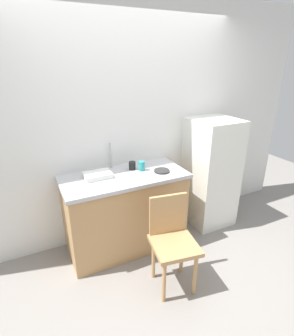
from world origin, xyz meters
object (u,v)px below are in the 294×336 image
object	(u,v)px
dish_tray	(98,175)
cup_teal	(142,166)
refrigerator	(210,173)
hotplate	(162,171)
chair	(172,239)
cup_black	(132,166)

from	to	relation	value
dish_tray	cup_teal	bearing A→B (deg)	-3.72
refrigerator	dish_tray	size ratio (longest dim) A/B	4.93
refrigerator	hotplate	distance (m)	0.83
refrigerator	chair	size ratio (longest dim) A/B	1.55
hotplate	cup_teal	xyz separation A→B (m)	(-0.18, 0.13, 0.04)
chair	refrigerator	bearing A→B (deg)	45.18
chair	cup_teal	world-z (taller)	cup_teal
refrigerator	cup_teal	size ratio (longest dim) A/B	13.09
refrigerator	chair	world-z (taller)	refrigerator
chair	hotplate	bearing A→B (deg)	79.50
refrigerator	hotplate	xyz separation A→B (m)	(-0.79, -0.12, 0.22)
cup_black	cup_teal	distance (m)	0.11
cup_black	hotplate	bearing A→B (deg)	-37.45
refrigerator	hotplate	bearing A→B (deg)	-171.19
chair	cup_teal	size ratio (longest dim) A/B	8.44
dish_tray	cup_black	bearing A→B (deg)	5.49
refrigerator	chair	xyz separation A→B (m)	(-1.01, -0.73, -0.19)
chair	cup_black	bearing A→B (deg)	102.51
cup_black	chair	bearing A→B (deg)	-86.79
hotplate	cup_black	world-z (taller)	cup_black
dish_tray	hotplate	xyz separation A→B (m)	(0.67, -0.16, -0.02)
hotplate	cup_teal	bearing A→B (deg)	144.07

